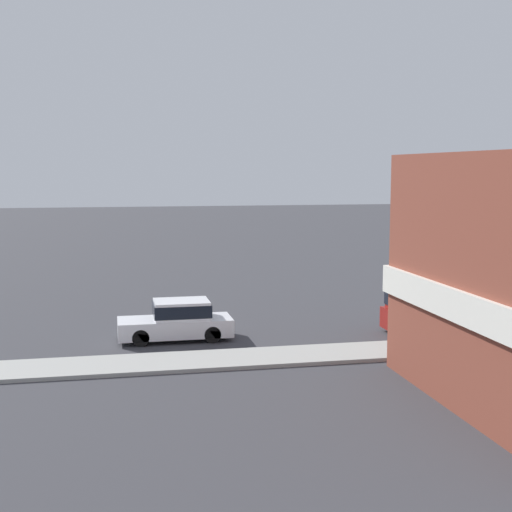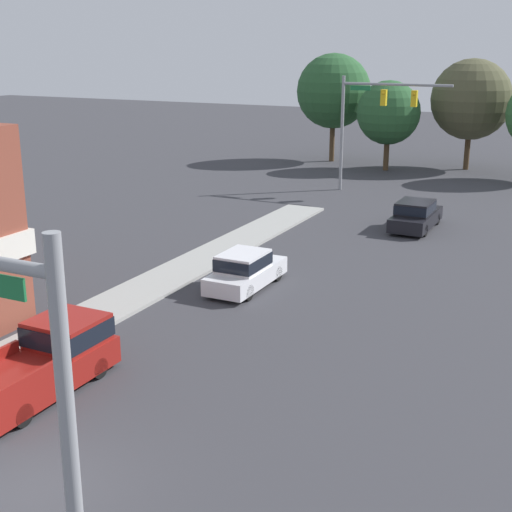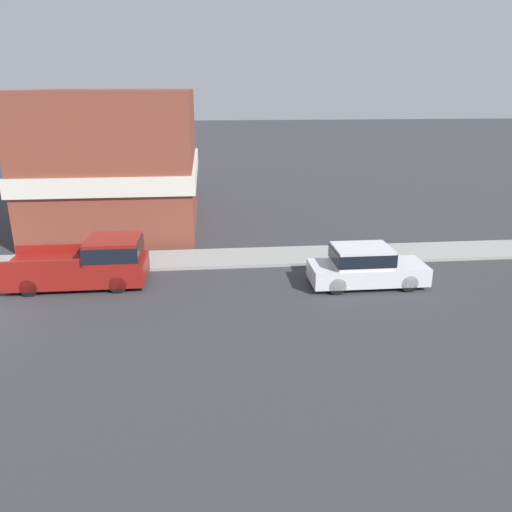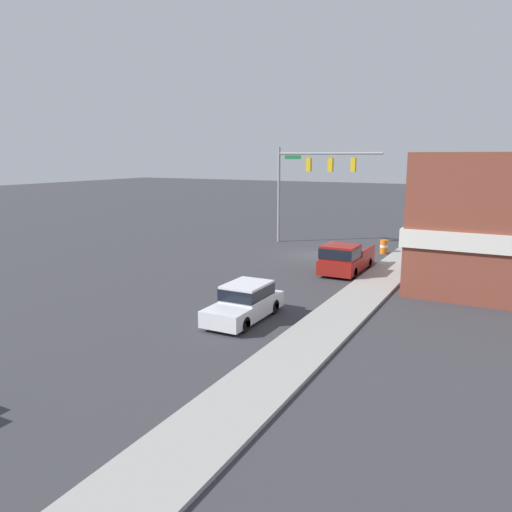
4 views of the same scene
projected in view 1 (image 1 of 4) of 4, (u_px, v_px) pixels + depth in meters
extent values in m
plane|color=#38383D|center=(489.00, 314.00, 33.39)|extent=(200.00, 200.00, 0.00)
cylinder|color=black|center=(141.00, 338.00, 27.22)|extent=(0.22, 0.66, 0.66)
cylinder|color=black|center=(139.00, 329.00, 28.74)|extent=(0.22, 0.66, 0.66)
cylinder|color=black|center=(212.00, 335.00, 27.78)|extent=(0.22, 0.66, 0.66)
cylinder|color=black|center=(207.00, 326.00, 29.30)|extent=(0.22, 0.66, 0.66)
cube|color=silver|center=(175.00, 327.00, 28.23)|extent=(1.78, 4.47, 0.69)
cube|color=silver|center=(182.00, 309.00, 28.20)|extent=(1.64, 2.15, 0.71)
cube|color=black|center=(182.00, 309.00, 28.20)|extent=(1.65, 2.23, 0.50)
cylinder|color=black|center=(422.00, 332.00, 28.20)|extent=(0.22, 0.66, 0.66)
cylinder|color=black|center=(403.00, 322.00, 30.02)|extent=(0.22, 0.66, 0.66)
cylinder|color=black|center=(496.00, 328.00, 28.85)|extent=(0.22, 0.66, 0.66)
cylinder|color=black|center=(473.00, 319.00, 30.67)|extent=(0.22, 0.66, 0.66)
cube|color=maroon|center=(449.00, 319.00, 29.40)|extent=(2.09, 5.21, 0.85)
cube|color=maroon|center=(417.00, 300.00, 29.01)|extent=(1.99, 1.98, 0.84)
cube|color=black|center=(417.00, 300.00, 29.01)|extent=(2.01, 2.06, 0.59)
cube|color=maroon|center=(487.00, 308.00, 28.60)|extent=(0.12, 2.93, 0.35)
cube|color=maroon|center=(463.00, 299.00, 30.52)|extent=(0.12, 2.93, 0.35)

